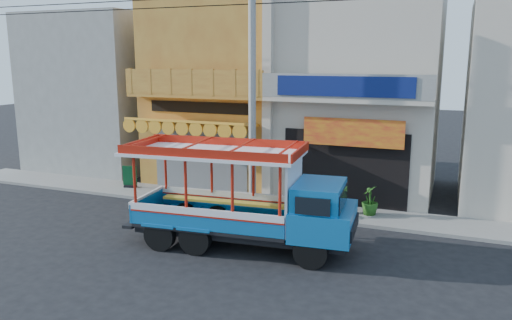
{
  "coord_description": "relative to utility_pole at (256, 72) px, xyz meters",
  "views": [
    {
      "loc": [
        5.6,
        -12.94,
        5.5
      ],
      "look_at": [
        -0.54,
        2.5,
        2.11
      ],
      "focal_mm": 35.0,
      "sensor_mm": 36.0,
      "label": 1
    }
  ],
  "objects": [
    {
      "name": "ground",
      "position": [
        0.85,
        -3.3,
        -5.03
      ],
      "size": [
        90.0,
        90.0,
        0.0
      ],
      "primitive_type": "plane",
      "color": "black",
      "rests_on": "ground"
    },
    {
      "name": "sidewalk",
      "position": [
        0.85,
        0.7,
        -4.97
      ],
      "size": [
        30.0,
        2.0,
        0.12
      ],
      "primitive_type": "cube",
      "color": "slate",
      "rests_on": "ground"
    },
    {
      "name": "shophouse_left",
      "position": [
        -3.15,
        4.66,
        -0.92
      ],
      "size": [
        6.0,
        7.5,
        8.24
      ],
      "color": "#A56024",
      "rests_on": "ground"
    },
    {
      "name": "shophouse_right",
      "position": [
        2.85,
        4.66,
        -0.93
      ],
      "size": [
        6.0,
        6.75,
        8.24
      ],
      "color": "beige",
      "rests_on": "ground"
    },
    {
      "name": "party_pilaster",
      "position": [
        -0.15,
        1.55,
        -1.03
      ],
      "size": [
        0.35,
        0.3,
        8.0
      ],
      "primitive_type": "cube",
      "color": "beige",
      "rests_on": "ground"
    },
    {
      "name": "filler_building_left",
      "position": [
        -10.15,
        4.7,
        -1.23
      ],
      "size": [
        6.0,
        6.0,
        7.6
      ],
      "primitive_type": "cube",
      "color": "gray",
      "rests_on": "ground"
    },
    {
      "name": "utility_pole",
      "position": [
        0.0,
        0.0,
        0.0
      ],
      "size": [
        28.0,
        0.26,
        9.0
      ],
      "color": "gray",
      "rests_on": "ground"
    },
    {
      "name": "songthaew_truck",
      "position": [
        1.36,
        -3.4,
        -3.54
      ],
      "size": [
        6.81,
        2.7,
        3.1
      ],
      "color": "black",
      "rests_on": "ground"
    },
    {
      "name": "green_sign",
      "position": [
        -6.13,
        0.9,
        -4.53
      ],
      "size": [
        0.6,
        0.39,
        0.92
      ],
      "color": "black",
      "rests_on": "sidewalk"
    },
    {
      "name": "potted_plant_a",
      "position": [
        1.56,
        1.28,
        -4.47
      ],
      "size": [
        0.96,
        0.89,
        0.89
      ],
      "primitive_type": "imported",
      "rotation": [
        0.0,
        0.0,
        0.28
      ],
      "color": "#225317",
      "rests_on": "sidewalk"
    },
    {
      "name": "potted_plant_b",
      "position": [
        2.59,
        0.12,
        -4.44
      ],
      "size": [
        0.67,
        0.67,
        0.95
      ],
      "primitive_type": "imported",
      "rotation": [
        0.0,
        0.0,
        2.37
      ],
      "color": "#225317",
      "rests_on": "sidewalk"
    },
    {
      "name": "potted_plant_c",
      "position": [
        3.95,
        0.82,
        -4.39
      ],
      "size": [
        0.59,
        0.59,
        1.05
      ],
      "primitive_type": "imported",
      "rotation": [
        0.0,
        0.0,
        4.72
      ],
      "color": "#225317",
      "rests_on": "sidewalk"
    }
  ]
}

